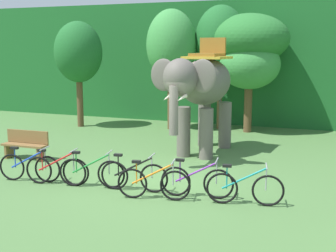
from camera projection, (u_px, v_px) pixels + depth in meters
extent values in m
plane|color=#4C753D|center=(156.00, 181.00, 11.62)|extent=(80.00, 80.00, 0.00)
cube|color=#1E6028|center=(248.00, 62.00, 22.45)|extent=(36.00, 6.00, 5.52)
cylinder|color=brown|center=(80.00, 103.00, 19.66)|extent=(0.27, 0.27, 2.09)
ellipsoid|color=#1E6028|center=(78.00, 52.00, 19.27)|extent=(2.08, 2.08, 2.63)
cylinder|color=brown|center=(171.00, 103.00, 19.03)|extent=(0.33, 0.33, 2.23)
ellipsoid|color=#3D8E42|center=(171.00, 45.00, 18.60)|extent=(2.11, 2.11, 2.97)
cylinder|color=brown|center=(219.00, 101.00, 18.98)|extent=(0.21, 0.21, 2.45)
ellipsoid|color=#1E6028|center=(221.00, 40.00, 18.55)|extent=(2.15, 2.15, 2.91)
cylinder|color=brown|center=(248.00, 96.00, 18.57)|extent=(0.23, 0.23, 2.90)
ellipsoid|color=#28702D|center=(249.00, 39.00, 18.17)|extent=(3.25, 3.25, 2.04)
cylinder|color=brown|center=(248.00, 109.00, 18.34)|extent=(0.33, 0.33, 1.88)
ellipsoid|color=#3D8E42|center=(249.00, 64.00, 18.02)|extent=(2.50, 2.50, 2.00)
ellipsoid|color=#665E56|center=(206.00, 82.00, 14.57)|extent=(1.66, 3.02, 1.50)
cylinder|color=#665E56|center=(206.00, 134.00, 13.87)|extent=(0.44, 0.44, 1.60)
cylinder|color=#665E56|center=(184.00, 132.00, 14.20)|extent=(0.44, 0.44, 1.60)
cylinder|color=#665E56|center=(225.00, 125.00, 15.46)|extent=(0.44, 0.44, 1.60)
cylinder|color=#665E56|center=(204.00, 123.00, 15.79)|extent=(0.44, 0.44, 1.60)
ellipsoid|color=#665E56|center=(180.00, 78.00, 12.75)|extent=(1.10, 1.19, 1.10)
ellipsoid|color=#665E56|center=(203.00, 76.00, 12.61)|extent=(0.85, 0.24, 0.96)
ellipsoid|color=#665E56|center=(164.00, 75.00, 13.15)|extent=(0.85, 0.24, 0.96)
cylinder|color=#665E56|center=(174.00, 110.00, 12.51)|extent=(0.26, 0.26, 1.40)
cone|color=beige|center=(182.00, 98.00, 12.40)|extent=(0.17, 0.57, 0.21)
cone|color=beige|center=(167.00, 98.00, 12.59)|extent=(0.17, 0.57, 0.21)
cube|color=gold|center=(207.00, 58.00, 14.52)|extent=(1.44, 1.42, 0.08)
cube|color=olive|center=(207.00, 55.00, 14.51)|extent=(1.00, 1.18, 0.10)
cube|color=olive|center=(213.00, 46.00, 14.90)|extent=(0.91, 0.18, 0.56)
cylinder|color=#665E56|center=(220.00, 92.00, 15.90)|extent=(0.08, 0.08, 0.90)
torus|color=black|center=(12.00, 167.00, 11.64)|extent=(0.71, 0.17, 0.71)
torus|color=black|center=(48.00, 169.00, 11.45)|extent=(0.71, 0.17, 0.71)
cylinder|color=blue|center=(28.00, 159.00, 11.51)|extent=(0.96, 0.21, 0.54)
cylinder|color=blue|center=(15.00, 158.00, 11.58)|extent=(0.03, 0.03, 0.52)
cube|color=black|center=(14.00, 148.00, 11.53)|extent=(0.21, 0.13, 0.06)
cylinder|color=#9E9EA3|center=(45.00, 158.00, 11.41)|extent=(0.03, 0.03, 0.55)
cylinder|color=#9E9EA3|center=(45.00, 148.00, 11.37)|extent=(0.12, 0.52, 0.03)
torus|color=black|center=(39.00, 170.00, 11.36)|extent=(0.71, 0.17, 0.71)
torus|color=black|center=(76.00, 172.00, 11.17)|extent=(0.71, 0.17, 0.71)
cylinder|color=red|center=(56.00, 162.00, 11.23)|extent=(0.96, 0.21, 0.54)
cylinder|color=red|center=(42.00, 160.00, 11.30)|extent=(0.03, 0.03, 0.52)
cube|color=black|center=(42.00, 150.00, 11.25)|extent=(0.21, 0.13, 0.06)
cylinder|color=#9E9EA3|center=(74.00, 161.00, 11.13)|extent=(0.03, 0.03, 0.55)
cylinder|color=#9E9EA3|center=(73.00, 151.00, 11.08)|extent=(0.12, 0.52, 0.03)
torus|color=black|center=(73.00, 172.00, 11.15)|extent=(0.71, 0.18, 0.71)
torus|color=black|center=(111.00, 174.00, 10.97)|extent=(0.71, 0.18, 0.71)
cylinder|color=green|center=(91.00, 164.00, 11.02)|extent=(0.96, 0.22, 0.54)
cylinder|color=green|center=(76.00, 163.00, 11.08)|extent=(0.03, 0.03, 0.52)
cube|color=black|center=(76.00, 152.00, 11.04)|extent=(0.22, 0.14, 0.06)
cylinder|color=#9E9EA3|center=(109.00, 163.00, 10.93)|extent=(0.03, 0.03, 0.55)
cylinder|color=#9E9EA3|center=(109.00, 153.00, 10.89)|extent=(0.13, 0.52, 0.03)
torus|color=black|center=(115.00, 175.00, 10.89)|extent=(0.71, 0.13, 0.71)
torus|color=black|center=(154.00, 178.00, 10.64)|extent=(0.71, 0.13, 0.71)
cylinder|color=black|center=(133.00, 167.00, 10.73)|extent=(0.97, 0.15, 0.54)
cylinder|color=black|center=(118.00, 165.00, 10.82)|extent=(0.03, 0.03, 0.52)
cube|color=black|center=(118.00, 155.00, 10.77)|extent=(0.21, 0.12, 0.06)
cylinder|color=#9E9EA3|center=(152.00, 167.00, 10.61)|extent=(0.03, 0.03, 0.55)
cylinder|color=#9E9EA3|center=(152.00, 156.00, 10.56)|extent=(0.09, 0.52, 0.03)
torus|color=black|center=(132.00, 183.00, 10.24)|extent=(0.71, 0.18, 0.71)
torus|color=black|center=(175.00, 186.00, 10.07)|extent=(0.71, 0.18, 0.71)
cylinder|color=orange|center=(152.00, 174.00, 10.12)|extent=(0.96, 0.23, 0.54)
cylinder|color=orange|center=(136.00, 173.00, 10.18)|extent=(0.03, 0.03, 0.52)
cube|color=black|center=(136.00, 162.00, 10.14)|extent=(0.22, 0.14, 0.06)
cylinder|color=#9E9EA3|center=(173.00, 174.00, 10.03)|extent=(0.03, 0.03, 0.55)
cylinder|color=#9E9EA3|center=(173.00, 162.00, 9.99)|extent=(0.13, 0.52, 0.03)
torus|color=black|center=(176.00, 181.00, 10.40)|extent=(0.71, 0.15, 0.71)
torus|color=black|center=(218.00, 184.00, 10.19)|extent=(0.71, 0.15, 0.71)
cylinder|color=purple|center=(196.00, 172.00, 10.26)|extent=(0.97, 0.18, 0.54)
cylinder|color=purple|center=(180.00, 171.00, 10.34)|extent=(0.03, 0.03, 0.52)
cube|color=black|center=(180.00, 160.00, 10.29)|extent=(0.21, 0.13, 0.06)
cylinder|color=#9E9EA3|center=(216.00, 172.00, 10.15)|extent=(0.03, 0.03, 0.55)
cylinder|color=#9E9EA3|center=(217.00, 161.00, 10.10)|extent=(0.11, 0.52, 0.03)
torus|color=black|center=(222.00, 188.00, 9.88)|extent=(0.71, 0.18, 0.71)
torus|color=black|center=(268.00, 191.00, 9.71)|extent=(0.71, 0.18, 0.71)
cylinder|color=teal|center=(244.00, 178.00, 9.76)|extent=(0.96, 0.23, 0.54)
cylinder|color=teal|center=(227.00, 177.00, 9.82)|extent=(0.03, 0.03, 0.52)
cube|color=black|center=(227.00, 166.00, 9.78)|extent=(0.22, 0.14, 0.06)
cylinder|color=#9E9EA3|center=(266.00, 178.00, 9.68)|extent=(0.03, 0.03, 0.55)
cylinder|color=#9E9EA3|center=(267.00, 166.00, 9.63)|extent=(0.13, 0.52, 0.03)
cube|color=brown|center=(24.00, 145.00, 13.86)|extent=(1.51, 0.43, 0.06)
cube|color=brown|center=(28.00, 137.00, 13.98)|extent=(1.50, 0.09, 0.40)
cube|color=brown|center=(41.00, 154.00, 13.70)|extent=(0.09, 0.36, 0.45)
cube|color=brown|center=(9.00, 151.00, 14.10)|extent=(0.09, 0.36, 0.45)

